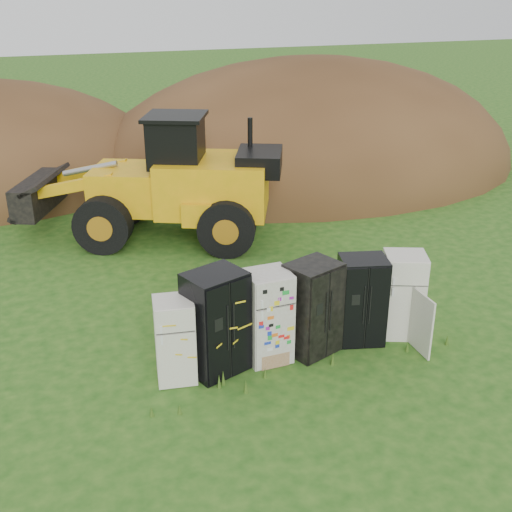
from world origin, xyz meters
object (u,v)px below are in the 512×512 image
Objects in this scene: fridge_leftmost at (175,340)px; fridge_dark_mid at (312,308)px; fridge_black_right at (362,300)px; fridge_open_door at (403,295)px; fridge_sticker at (268,316)px; wheel_loader at (146,178)px; fridge_black_side at (216,323)px.

fridge_dark_mid is at bearing 9.26° from fridge_leftmost.
fridge_open_door is at bearing 11.11° from fridge_black_right.
wheel_loader reaches higher than fridge_sticker.
fridge_black_side reaches higher than fridge_sticker.
fridge_dark_mid is (0.91, -0.04, 0.02)m from fridge_sticker.
fridge_black_side is 0.27× the size of wheel_loader.
fridge_black_right is at bearing 9.76° from fridge_leftmost.
fridge_leftmost is at bearing 162.02° from fridge_black_side.
fridge_leftmost is 0.80m from fridge_black_side.
fridge_black_right is (3.82, 0.06, 0.10)m from fridge_leftmost.
fridge_black_right is at bearing -161.43° from fridge_open_door.
fridge_dark_mid is 1.10m from fridge_black_right.
fridge_dark_mid is at bearing -52.02° from wheel_loader.
fridge_leftmost is at bearing -157.67° from fridge_open_door.
fridge_black_right is at bearing -18.13° from fridge_dark_mid.
fridge_black_right is at bearing -43.94° from wheel_loader.
fridge_black_side is (0.78, 0.02, 0.19)m from fridge_leftmost.
fridge_dark_mid is at bearing -19.92° from fridge_black_side.
fridge_leftmost is at bearing 160.14° from fridge_dark_mid.
fridge_black_right is at bearing -1.29° from fridge_sticker.
wheel_loader is at bearing 68.56° from fridge_black_side.
fridge_black_right is 0.25× the size of wheel_loader.
fridge_leftmost is 7.33m from wheel_loader.
fridge_sticker is 1.03× the size of fridge_open_door.
fridge_dark_mid reaches higher than fridge_leftmost.
fridge_black_side is at bearing -164.46° from fridge_black_right.
fridge_leftmost is 0.88× the size of fridge_sticker.
wheel_loader is at bearing 139.76° from fridge_open_door.
fridge_black_right is 1.02× the size of fridge_open_door.
fridge_black_side reaches higher than fridge_leftmost.
fridge_dark_mid is 1.04× the size of fridge_black_right.
fridge_leftmost is at bearing -164.23° from fridge_black_right.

